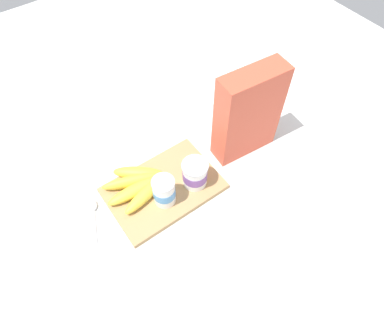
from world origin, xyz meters
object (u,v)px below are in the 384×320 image
(cereal_box, at_px, (248,114))
(yogurt_cup_front, at_px, (195,174))
(cutting_board, at_px, (164,188))
(banana_bunch, at_px, (139,184))
(spoon, at_px, (94,214))
(yogurt_cup_back, at_px, (164,191))

(cereal_box, bearing_deg, yogurt_cup_front, -166.95)
(cutting_board, relative_size, banana_bunch, 1.65)
(cereal_box, xyz_separation_m, yogurt_cup_front, (0.21, 0.03, -0.09))
(banana_bunch, bearing_deg, cutting_board, 145.03)
(banana_bunch, bearing_deg, yogurt_cup_front, 150.62)
(spoon, bearing_deg, cutting_board, 167.43)
(yogurt_cup_back, xyz_separation_m, spoon, (0.18, -0.08, -0.06))
(cutting_board, xyz_separation_m, yogurt_cup_back, (0.02, 0.04, 0.05))
(yogurt_cup_back, height_order, banana_bunch, yogurt_cup_back)
(cereal_box, height_order, yogurt_cup_front, cereal_box)
(yogurt_cup_front, height_order, yogurt_cup_back, yogurt_cup_back)
(cutting_board, height_order, cereal_box, cereal_box)
(yogurt_cup_front, relative_size, yogurt_cup_back, 0.92)
(yogurt_cup_front, height_order, banana_bunch, yogurt_cup_front)
(cutting_board, height_order, yogurt_cup_back, yogurt_cup_back)
(cereal_box, relative_size, yogurt_cup_front, 3.46)
(banana_bunch, distance_m, spoon, 0.15)
(cereal_box, distance_m, spoon, 0.52)
(yogurt_cup_back, xyz_separation_m, banana_bunch, (0.04, -0.08, -0.03))
(cereal_box, xyz_separation_m, spoon, (0.50, -0.06, -0.14))
(yogurt_cup_back, relative_size, banana_bunch, 0.49)
(spoon, bearing_deg, banana_bunch, 177.92)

